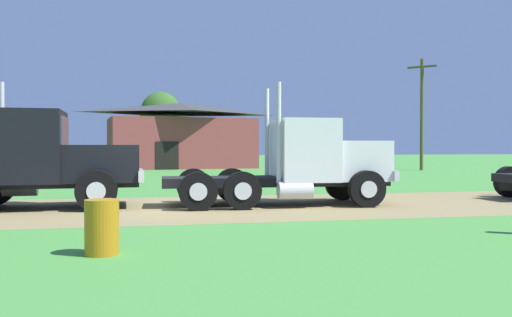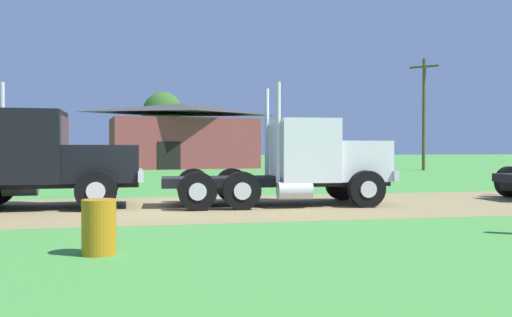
# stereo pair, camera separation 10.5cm
# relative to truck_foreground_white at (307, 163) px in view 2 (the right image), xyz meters

# --- Properties ---
(ground_plane) EXTENTS (200.00, 200.00, 0.00)m
(ground_plane) POSITION_rel_truck_foreground_white_xyz_m (-4.61, -0.23, -1.28)
(ground_plane) COLOR #438B3A
(dirt_track) EXTENTS (120.00, 7.00, 0.01)m
(dirt_track) POSITION_rel_truck_foreground_white_xyz_m (-4.61, -0.23, -1.28)
(dirt_track) COLOR olive
(dirt_track) RESTS_ON ground_plane
(truck_foreground_white) EXTENTS (7.06, 2.82, 3.67)m
(truck_foreground_white) POSITION_rel_truck_foreground_white_xyz_m (0.00, 0.00, 0.00)
(truck_foreground_white) COLOR black
(truck_foreground_white) RESTS_ON ground_plane
(truck_near_left) EXTENTS (6.70, 2.90, 3.74)m
(truck_near_left) POSITION_rel_truck_foreground_white_xyz_m (-7.74, 0.48, 0.06)
(truck_near_left) COLOR black
(truck_near_left) RESTS_ON ground_plane
(steel_barrel) EXTENTS (0.56, 0.56, 0.92)m
(steel_barrel) POSITION_rel_truck_foreground_white_xyz_m (-5.62, -6.87, -0.83)
(steel_barrel) COLOR #B27214
(steel_barrel) RESTS_ON ground_plane
(shed_building) EXTENTS (13.15, 8.57, 5.51)m
(shed_building) POSITION_rel_truck_foreground_white_xyz_m (-1.97, 30.23, 1.37)
(shed_building) COLOR brown
(shed_building) RESTS_ON ground_plane
(utility_pole_near) EXTENTS (1.70, 1.61, 8.50)m
(utility_pole_near) POSITION_rel_truck_foreground_white_xyz_m (15.80, 21.92, 3.22)
(utility_pole_near) COLOR brown
(utility_pole_near) RESTS_ON ground_plane
(tree_right) EXTENTS (4.17, 4.17, 7.38)m
(tree_right) POSITION_rel_truck_foreground_white_xyz_m (-3.40, 39.73, 3.77)
(tree_right) COLOR #513823
(tree_right) RESTS_ON ground_plane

